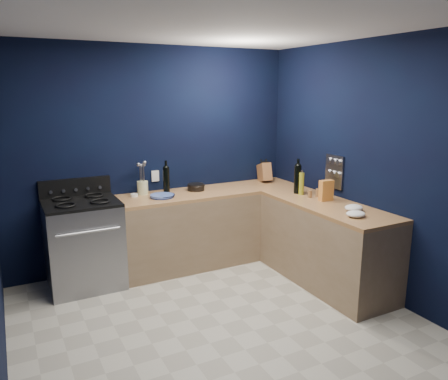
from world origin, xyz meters
TOP-DOWN VIEW (x-y plane):
  - floor at (0.00, 0.00)m, footprint 3.50×3.50m
  - ceiling at (0.00, 0.00)m, footprint 3.50×3.50m
  - wall_back at (0.00, 1.76)m, footprint 3.50×0.02m
  - wall_right at (1.76, 0.00)m, footprint 0.02×3.50m
  - wall_front at (0.00, -1.76)m, footprint 3.50×0.02m
  - cab_back at (0.60, 1.44)m, footprint 2.30×0.63m
  - top_back at (0.60, 1.44)m, footprint 2.30×0.63m
  - cab_right at (1.44, 0.29)m, footprint 0.63×1.67m
  - top_right at (1.44, 0.29)m, footprint 0.63×1.67m
  - gas_range at (-0.93, 1.42)m, footprint 0.76×0.66m
  - oven_door at (-0.93, 1.10)m, footprint 0.59×0.02m
  - cooktop at (-0.93, 1.42)m, footprint 0.76×0.66m
  - backguard at (-0.93, 1.72)m, footprint 0.76×0.06m
  - spice_panel at (1.74, 0.55)m, footprint 0.02×0.28m
  - wall_outlet at (0.00, 1.74)m, footprint 0.09×0.02m
  - plate_stack at (-0.05, 1.38)m, footprint 0.33×0.33m
  - ramekin at (-0.32, 1.56)m, footprint 0.10×0.10m
  - utensil_crock at (-0.20, 1.62)m, footprint 0.14×0.14m
  - wine_bottle_back at (0.07, 1.55)m, footprint 0.09×0.09m
  - lemon_basket at (0.44, 1.53)m, footprint 0.26×0.26m
  - knife_block at (1.46, 1.59)m, footprint 0.18×0.30m
  - wine_bottle_right at (1.44, 0.84)m, footprint 0.10×0.10m
  - oil_bottle at (1.44, 0.76)m, footprint 0.07×0.07m
  - spice_jar_near at (1.54, 0.59)m, footprint 0.05×0.05m
  - spice_jar_far at (1.43, 0.60)m, footprint 0.05×0.05m
  - crouton_bag at (1.51, 0.41)m, footprint 0.16×0.08m
  - towel_front at (1.48, -0.05)m, footprint 0.23×0.21m
  - towel_end at (1.35, -0.21)m, footprint 0.23×0.22m

SIDE VIEW (x-z plane):
  - floor at x=0.00m, z-range -0.02..0.00m
  - cab_back at x=0.60m, z-range 0.00..0.86m
  - cab_right at x=1.44m, z-range 0.00..0.86m
  - oven_door at x=-0.93m, z-range 0.24..0.66m
  - gas_range at x=-0.93m, z-range 0.00..0.92m
  - top_back at x=0.60m, z-range 0.86..0.90m
  - top_right at x=1.44m, z-range 0.86..0.90m
  - ramekin at x=-0.32m, z-range 0.90..0.93m
  - plate_stack at x=-0.05m, z-range 0.90..0.93m
  - towel_end at x=1.35m, z-range 0.90..0.96m
  - towel_front at x=1.48m, z-range 0.90..0.97m
  - cooktop at x=-0.93m, z-range 0.92..0.95m
  - lemon_basket at x=0.44m, z-range 0.90..0.98m
  - spice_jar_far at x=1.43m, z-range 0.90..0.99m
  - spice_jar_near at x=1.54m, z-range 0.90..0.99m
  - utensil_crock at x=-0.20m, z-range 0.90..1.06m
  - crouton_bag at x=1.51m, z-range 0.90..1.13m
  - knife_block at x=1.46m, z-range 0.87..1.16m
  - oil_bottle at x=1.44m, z-range 0.90..1.16m
  - backguard at x=-0.93m, z-range 0.94..1.14m
  - wine_bottle_back at x=0.07m, z-range 0.90..1.21m
  - wine_bottle_right at x=1.44m, z-range 0.90..1.23m
  - wall_outlet at x=0.00m, z-range 1.02..1.15m
  - spice_panel at x=1.74m, z-range 0.99..1.37m
  - wall_back at x=0.00m, z-range 0.00..2.60m
  - wall_right at x=1.76m, z-range 0.00..2.60m
  - wall_front at x=0.00m, z-range 0.00..2.60m
  - ceiling at x=0.00m, z-range 2.60..2.62m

